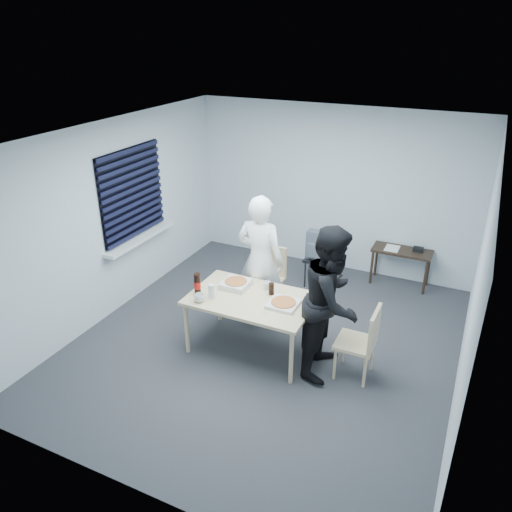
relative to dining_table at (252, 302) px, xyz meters
The scene contains 19 objects.
room 2.30m from the dining_table, 164.13° to the left, with size 5.00×5.00×5.00m.
dining_table is the anchor object (origin of this frame).
chair_far 1.08m from the dining_table, 102.55° to the left, with size 0.42×0.42×0.89m.
chair_right 1.36m from the dining_table, ahead, with size 0.42×0.42×0.89m.
person_white 0.72m from the dining_table, 106.40° to the left, with size 0.65×0.42×1.77m, color white.
person_black 0.99m from the dining_table, ahead, with size 0.86×0.47×1.77m, color black.
side_table 2.81m from the dining_table, 61.91° to the left, with size 0.87×0.39×0.58m.
stool 1.93m from the dining_table, 84.92° to the left, with size 0.33×0.33×0.46m.
backpack 1.89m from the dining_table, 84.88° to the left, with size 0.31×0.23×0.44m.
pizza_box_a 0.36m from the dining_table, 150.78° to the left, with size 0.32×0.32×0.08m.
pizza_box_b 0.41m from the dining_table, ahead, with size 0.34×0.34×0.05m.
mug_a 0.63m from the dining_table, 146.39° to the right, with size 0.12×0.12×0.10m, color white.
mug_b 0.31m from the dining_table, 75.52° to the left, with size 0.10×0.10×0.09m, color white.
cola_glass 0.28m from the dining_table, 45.51° to the left, with size 0.07×0.07×0.15m, color black.
soda_bottle 0.69m from the dining_table, 163.69° to the right, with size 0.08×0.08×0.27m.
plastic_cups 0.50m from the dining_table, 153.93° to the right, with size 0.08×0.08×0.18m, color silver.
rubber_band 0.39m from the dining_table, 41.19° to the right, with size 0.05×0.05×0.00m, color red.
papers 2.73m from the dining_table, 64.59° to the left, with size 0.20×0.28×0.00m, color white.
black_box 2.96m from the dining_table, 58.59° to the left, with size 0.14×0.10×0.06m, color black.
Camera 1 is at (2.13, -4.82, 3.69)m, focal length 35.00 mm.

